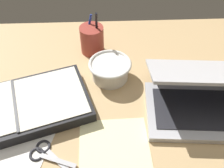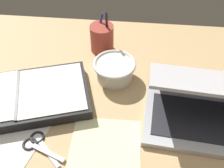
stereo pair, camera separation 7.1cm
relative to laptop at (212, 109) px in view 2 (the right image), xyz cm
name	(u,v)px [view 2 (the right image)]	position (x,y,z in cm)	size (l,w,h in cm)	color
desk_top	(95,117)	(-32.18, -2.18, -5.50)	(140.00, 100.00, 2.00)	tan
laptop	(212,109)	(0.00, 0.00, 0.00)	(37.70, 28.14, 15.72)	#B7B7BC
bowl	(114,69)	(-28.08, 13.99, -0.96)	(13.79, 13.79, 6.41)	silver
pen_cup	(102,38)	(-33.95, 28.23, 0.60)	(8.38, 8.38, 16.60)	#9E382D
planner	(19,98)	(-55.38, 0.36, -2.60)	(45.67, 33.02, 3.99)	black
scissors	(37,144)	(-45.91, -13.09, -4.16)	(12.38, 10.02, 0.80)	#B7B7BC
paper_sheet_front	(104,164)	(-27.83, -16.73, -4.42)	(18.25, 26.89, 0.16)	#F4EFB2
paper_sheet_beside_planner	(12,141)	(-52.90, -12.92, -4.42)	(14.64, 22.35, 0.16)	white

